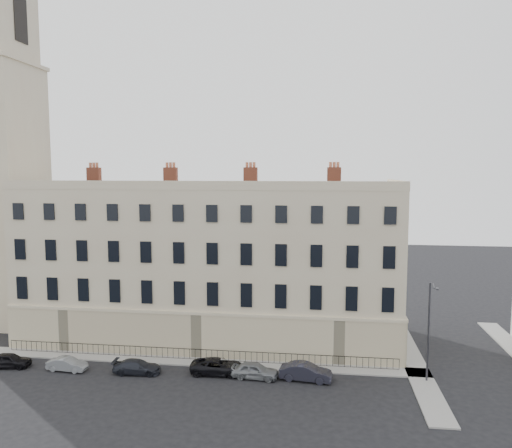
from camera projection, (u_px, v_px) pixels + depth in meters
The scene contains 12 objects.
ground at pixel (254, 391), 37.87m from camera, with size 160.00×160.00×0.00m, color black.
terrace at pixel (211, 263), 49.66m from camera, with size 36.22×12.22×17.00m.
pavement_terrace at pixel (150, 359), 44.11m from camera, with size 48.00×2.00×0.12m, color gray.
pavement_east_return at pixel (412, 360), 44.04m from camera, with size 2.00×24.00×0.12m, color gray.
railings at pixel (195, 354), 43.93m from camera, with size 35.00×0.04×0.96m.
car_a at pixel (9, 360), 42.38m from camera, with size 1.45×3.61×1.23m, color black.
car_b at pixel (67, 364), 41.69m from camera, with size 1.17×3.35×1.10m, color gray.
car_c at pixel (137, 367), 41.09m from camera, with size 1.60×3.94×1.14m, color black.
car_d at pixel (218, 366), 41.02m from camera, with size 2.09×4.53×1.26m, color black.
car_e at pixel (255, 370), 40.14m from camera, with size 1.53×3.81×1.30m, color slate.
car_f at pixel (306, 372), 39.73m from camera, with size 1.45×4.16×1.37m, color #21212C.
streetlamp at pixel (429, 328), 38.95m from camera, with size 0.44×1.72×8.01m.
Camera 1 is at (4.96, -35.99, 16.61)m, focal length 35.00 mm.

